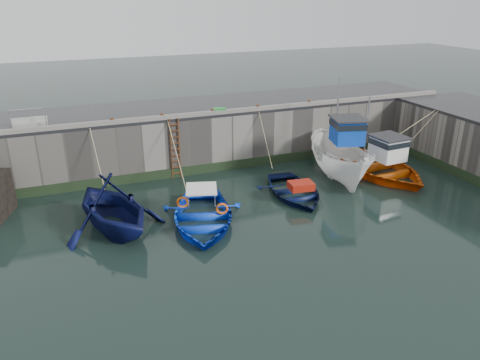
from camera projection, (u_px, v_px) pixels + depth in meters
name	position (u px, v px, depth m)	size (l,w,h in m)	color
ground	(298.00, 263.00, 17.03)	(120.00, 120.00, 0.00)	black
quay_back	(198.00, 133.00, 27.26)	(30.00, 5.00, 3.00)	slate
road_back	(197.00, 107.00, 26.66)	(30.00, 5.00, 0.16)	black
kerb_back	(210.00, 113.00, 24.57)	(30.00, 0.30, 0.20)	slate
algae_back	(212.00, 168.00, 25.53)	(30.00, 0.08, 0.50)	black
ladder	(175.00, 149.00, 24.31)	(0.51, 0.08, 3.20)	#3F1E0F
boat_near_white	(115.00, 230.00, 19.44)	(4.44, 5.15, 2.71)	#090F3D
boat_near_white_rope	(105.00, 196.00, 22.64)	(0.04, 3.54, 3.10)	tan
boat_near_blue	(203.00, 223.00, 19.99)	(3.83, 5.36, 1.11)	blue
boat_near_blue_rope	(178.00, 188.00, 23.51)	(0.04, 4.11, 3.10)	tan
boat_near_navy	(294.00, 195.00, 22.72)	(3.26, 4.57, 0.95)	#0A143E
boat_near_navy_rope	(265.00, 171.00, 25.73)	(0.04, 3.26, 3.10)	tan
boat_far_white	(341.00, 159.00, 24.47)	(3.99, 6.82, 5.48)	white
boat_far_orange	(378.00, 166.00, 25.24)	(5.10, 6.82, 4.35)	#E3590B
fish_crate	(219.00, 111.00, 24.88)	(0.65, 0.39, 0.28)	#198C2F
railing	(30.00, 122.00, 22.51)	(1.60, 1.05, 1.00)	#A5A8AD
bollard_a	(112.00, 121.00, 22.95)	(0.18, 0.18, 0.28)	#3F1E0F
bollard_b	(162.00, 116.00, 23.79)	(0.18, 0.18, 0.28)	#3F1E0F
bollard_c	(213.00, 111.00, 24.71)	(0.18, 0.18, 0.28)	#3F1E0F
bollard_d	(258.00, 107.00, 25.59)	(0.18, 0.18, 0.28)	#3F1E0F
bollard_e	(309.00, 103.00, 26.67)	(0.18, 0.18, 0.28)	#3F1E0F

